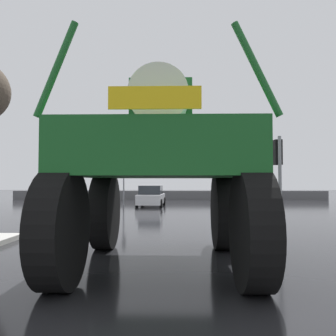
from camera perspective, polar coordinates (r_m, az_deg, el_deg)
name	(u,v)px	position (r m, az deg, el deg)	size (l,w,h in m)	color
ground_plane	(165,214)	(19.78, -0.54, -7.45)	(120.00, 120.00, 0.00)	black
oversize_sprayer	(161,166)	(7.66, -1.15, 0.33)	(4.08, 5.66, 4.45)	black
sedan_ahead	(151,197)	(26.11, -2.75, -4.63)	(2.06, 4.19, 1.52)	silver
traffic_signal_near_right	(278,164)	(12.27, 17.40, 0.69)	(0.24, 0.54, 3.30)	gray
traffic_signal_far_left	(124,173)	(27.51, -7.12, -0.81)	(0.24, 0.55, 3.40)	gray
traffic_signal_far_right	(111,169)	(27.68, -9.25, -0.09)	(0.24, 0.55, 3.88)	gray
roadside_barrier	(169,195)	(35.41, 0.21, -4.44)	(31.58, 0.24, 0.90)	#59595B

